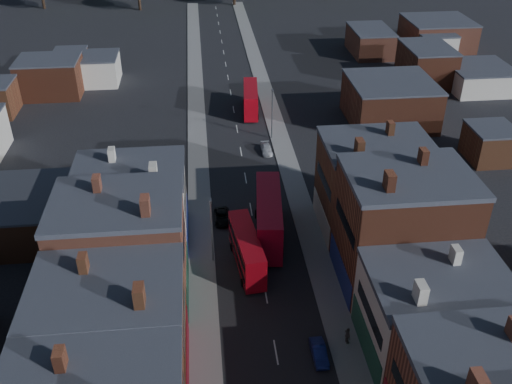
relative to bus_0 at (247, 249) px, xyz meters
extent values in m
cube|color=gray|center=(-4.97, 21.28, -2.24)|extent=(3.00, 200.00, 0.12)
cube|color=gray|center=(8.03, 21.28, -2.24)|extent=(3.00, 200.00, 0.12)
cylinder|color=slate|center=(-3.67, 1.28, 1.70)|extent=(0.16, 0.16, 8.00)
cube|color=slate|center=(-3.67, 1.28, 5.70)|extent=(0.25, 0.70, 0.25)
cylinder|color=slate|center=(6.73, 31.28, 1.70)|extent=(0.16, 0.16, 8.00)
cube|color=slate|center=(6.73, 31.28, 5.70)|extent=(0.25, 0.70, 0.25)
cube|color=#AB0915|center=(0.00, 0.00, -0.01)|extent=(3.34, 10.07, 3.95)
cube|color=black|center=(0.00, 0.00, -0.78)|extent=(3.31, 9.29, 0.81)
cube|color=black|center=(0.00, 0.00, 0.93)|extent=(3.31, 9.29, 0.81)
cylinder|color=black|center=(-0.76, -3.27, -1.85)|extent=(0.37, 0.92, 0.90)
cylinder|color=black|center=(1.47, -3.02, -1.85)|extent=(0.37, 0.92, 0.90)
cylinder|color=black|center=(-1.47, 3.02, -1.85)|extent=(0.37, 0.92, 0.90)
cylinder|color=black|center=(0.76, 3.27, -1.85)|extent=(0.37, 0.92, 0.90)
cube|color=#A4091D|center=(3.03, 5.24, 0.57)|extent=(4.01, 12.59, 4.95)
cube|color=black|center=(3.03, 5.24, -0.39)|extent=(3.97, 11.61, 1.01)
cube|color=black|center=(3.03, 5.24, 1.75)|extent=(3.97, 11.61, 1.01)
cylinder|color=black|center=(1.24, 1.44, -1.74)|extent=(0.45, 1.15, 1.13)
cylinder|color=black|center=(4.04, 1.16, -1.74)|extent=(0.45, 1.15, 1.13)
cylinder|color=black|center=(2.02, 9.32, -1.74)|extent=(0.45, 1.15, 1.13)
cylinder|color=black|center=(4.82, 9.05, -1.74)|extent=(0.45, 1.15, 1.13)
cube|color=#A40711|center=(4.42, 41.96, 0.07)|extent=(3.15, 10.39, 4.09)
cube|color=black|center=(4.42, 41.96, -0.72)|extent=(3.14, 9.58, 0.84)
cube|color=black|center=(4.42, 41.96, 1.05)|extent=(3.14, 9.58, 0.84)
cylinder|color=black|center=(2.99, 38.79, -1.84)|extent=(0.35, 0.95, 0.93)
cylinder|color=black|center=(5.31, 38.60, -1.84)|extent=(0.35, 0.95, 0.93)
cylinder|color=black|center=(3.52, 45.32, -1.84)|extent=(0.35, 0.95, 0.93)
cylinder|color=black|center=(5.84, 45.13, -1.84)|extent=(0.35, 0.95, 0.93)
imported|color=navy|center=(5.33, -13.67, -1.72)|extent=(1.29, 3.56, 1.16)
imported|color=black|center=(-2.26, 9.18, -1.74)|extent=(1.95, 4.11, 1.13)
imported|color=silver|center=(5.33, 26.64, -1.76)|extent=(1.61, 3.77, 1.09)
imported|color=#534E47|center=(8.26, -12.33, -1.27)|extent=(0.64, 1.13, 1.82)
camera|label=1|loc=(-4.07, -49.14, 37.62)|focal=40.00mm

